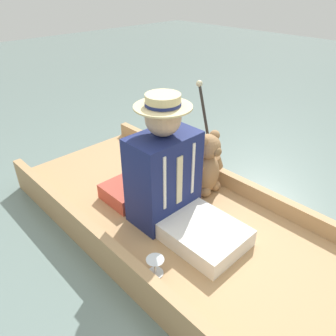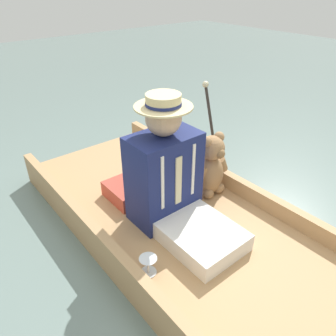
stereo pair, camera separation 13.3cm
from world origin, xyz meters
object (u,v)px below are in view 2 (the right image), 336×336
object	(u,v)px
teddy_bear	(211,167)
walking_cane	(212,128)
wine_glass	(148,263)
seated_person	(171,180)

from	to	relation	value
teddy_bear	walking_cane	world-z (taller)	walking_cane
wine_glass	walking_cane	size ratio (longest dim) A/B	0.14
seated_person	walking_cane	bearing A→B (deg)	-159.44
walking_cane	seated_person	bearing A→B (deg)	18.12
seated_person	teddy_bear	distance (m)	0.42
seated_person	walking_cane	xyz separation A→B (m)	(-0.50, -0.16, 0.15)
wine_glass	walking_cane	world-z (taller)	walking_cane
seated_person	teddy_bear	xyz separation A→B (m)	(-0.41, -0.06, -0.08)
teddy_bear	wine_glass	world-z (taller)	teddy_bear
wine_glass	walking_cane	distance (m)	1.04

